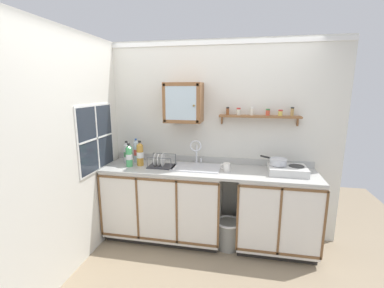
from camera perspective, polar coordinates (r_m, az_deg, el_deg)
The scene contains 20 objects.
floor at distance 3.27m, azimuth 2.03°, elevation -24.12°, with size 5.62×5.62×0.00m, color gray.
back_wall at distance 3.45m, azimuth 4.17°, elevation 0.95°, with size 3.22×0.07×2.52m.
side_wall_left at distance 3.02m, azimuth -24.44°, elevation -1.88°, with size 0.05×3.52×2.52m, color silver.
lower_cabinet_run at distance 3.50m, azimuth -6.03°, elevation -12.62°, with size 1.48×0.61×0.94m.
lower_cabinet_run_right at distance 3.40m, azimuth 17.83°, elevation -14.01°, with size 0.93×0.61×0.94m.
countertop at distance 3.22m, azimuth 3.36°, elevation -5.72°, with size 2.58×0.63×0.03m, color #B2B2AD.
backsplash at distance 3.48m, azimuth 4.03°, elevation -3.43°, with size 2.58×0.02×0.08m, color #B2B2AD.
sink at distance 3.27m, azimuth 0.91°, elevation -5.39°, with size 0.59×0.42×0.43m.
hot_plate_stove at distance 3.23m, azimuth 19.99°, elevation -5.30°, with size 0.43×0.34×0.09m.
saucepan at distance 3.21m, azimuth 18.17°, elevation -3.61°, with size 0.30×0.27×0.08m.
bottle_opaque_white_0 at distance 3.55m, azimuth -13.98°, elevation -1.89°, with size 0.08×0.08×0.29m.
bottle_water_clear_1 at distance 3.53m, azimuth -12.02°, elevation -1.60°, with size 0.06×0.06×0.32m.
bottle_juice_amber_2 at distance 3.38m, azimuth -11.22°, elevation -2.17°, with size 0.09×0.09×0.32m.
bottle_soda_green_3 at distance 3.37m, azimuth -13.51°, elevation -2.52°, with size 0.08×0.08×0.30m.
dish_rack at distance 3.32m, azimuth -6.77°, elevation -4.21°, with size 0.33×0.25×0.17m.
mug at distance 3.14m, azimuth 7.49°, elevation -4.98°, with size 0.12×0.08×0.10m.
wall_cabinet at distance 3.27m, azimuth -1.82°, elevation 8.99°, with size 0.46×0.34×0.48m.
spice_shelf at distance 3.29m, azimuth 14.41°, elevation 6.01°, with size 0.97×0.14×0.23m.
window at distance 3.32m, azimuth -20.10°, elevation 1.21°, with size 0.03×0.75×0.80m.
trash_bin at distance 3.43m, azimuth 7.87°, elevation -18.67°, with size 0.31×0.31×0.35m.
Camera 1 is at (0.41, -2.61, 1.93)m, focal length 24.55 mm.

